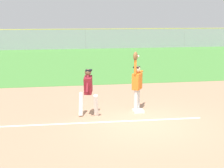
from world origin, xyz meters
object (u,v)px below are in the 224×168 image
at_px(parked_car_red, 70,40).
at_px(fielder, 137,82).
at_px(parked_car_silver, 27,41).
at_px(parked_car_green, 114,40).
at_px(baseball, 138,56).
at_px(runner, 88,89).
at_px(first_base, 138,111).

bearing_deg(parked_car_red, fielder, -79.67).
height_order(parked_car_silver, parked_car_green, same).
distance_m(baseball, parked_car_green, 27.05).
height_order(baseball, parked_car_red, baseball).
bearing_deg(runner, fielder, 21.75).
bearing_deg(parked_car_green, parked_car_red, -175.20).
bearing_deg(parked_car_silver, fielder, -71.87).
height_order(parked_car_red, parked_car_green, same).
height_order(fielder, baseball, fielder).
distance_m(baseball, parked_car_silver, 27.48).
bearing_deg(first_base, baseball, 119.41).
bearing_deg(runner, parked_car_green, 90.23).
bearing_deg(parked_car_green, first_base, -93.98).
bearing_deg(baseball, parked_car_green, 82.38).
height_order(runner, parked_car_silver, runner).
xyz_separation_m(parked_car_silver, parked_car_green, (10.20, 0.14, 0.00)).
relative_size(runner, parked_car_red, 0.37).
xyz_separation_m(fielder, baseball, (0.01, -0.09, 0.99)).
height_order(baseball, parked_car_green, baseball).
distance_m(parked_car_red, parked_car_green, 5.23).
distance_m(fielder, parked_car_silver, 27.36).
bearing_deg(baseball, first_base, -60.59).
height_order(fielder, runner, fielder).
height_order(runner, parked_car_red, runner).
relative_size(first_base, runner, 0.22).
relative_size(fielder, parked_car_red, 0.50).
bearing_deg(parked_car_green, parked_car_silver, -175.64).
height_order(first_base, baseball, baseball).
height_order(first_base, parked_car_red, parked_car_red).
height_order(baseball, parked_car_silver, baseball).
distance_m(runner, parked_car_silver, 27.29).
bearing_deg(parked_car_silver, baseball, -71.90).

